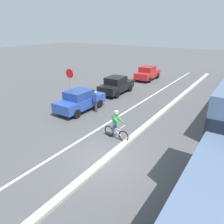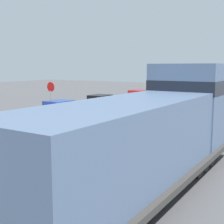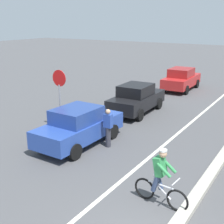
{
  "view_description": "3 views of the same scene",
  "coord_description": "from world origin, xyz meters",
  "px_view_note": "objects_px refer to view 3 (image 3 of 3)",
  "views": [
    {
      "loc": [
        5.11,
        -7.34,
        6.06
      ],
      "look_at": [
        -1.49,
        2.8,
        1.29
      ],
      "focal_mm": 35.0,
      "sensor_mm": 36.0,
      "label": 1
    },
    {
      "loc": [
        10.06,
        -12.53,
        4.09
      ],
      "look_at": [
        1.75,
        0.33,
        1.85
      ],
      "focal_mm": 50.0,
      "sensor_mm": 36.0,
      "label": 2
    },
    {
      "loc": [
        2.18,
        -5.17,
        5.11
      ],
      "look_at": [
        -4.88,
        6.13,
        1.1
      ],
      "focal_mm": 50.0,
      "sensor_mm": 36.0,
      "label": 3
    }
  ],
  "objects_px": {
    "cyclist": "(160,179)",
    "stop_sign": "(60,88)",
    "parked_car_blue": "(79,126)",
    "pedestrian_by_cars": "(108,127)",
    "parked_car_red": "(181,79)",
    "parked_car_black": "(137,98)"
  },
  "relations": [
    {
      "from": "parked_car_blue",
      "to": "parked_car_black",
      "type": "distance_m",
      "value": 5.4
    },
    {
      "from": "parked_car_red",
      "to": "pedestrian_by_cars",
      "type": "xyz_separation_m",
      "value": [
        1.22,
        -11.93,
        0.03
      ]
    },
    {
      "from": "parked_car_blue",
      "to": "pedestrian_by_cars",
      "type": "xyz_separation_m",
      "value": [
        1.17,
        0.41,
        0.03
      ]
    },
    {
      "from": "pedestrian_by_cars",
      "to": "cyclist",
      "type": "bearing_deg",
      "value": -38.17
    },
    {
      "from": "cyclist",
      "to": "pedestrian_by_cars",
      "type": "height_order",
      "value": "cyclist"
    },
    {
      "from": "parked_car_black",
      "to": "stop_sign",
      "type": "relative_size",
      "value": 1.48
    },
    {
      "from": "parked_car_red",
      "to": "pedestrian_by_cars",
      "type": "bearing_deg",
      "value": -84.15
    },
    {
      "from": "stop_sign",
      "to": "parked_car_black",
      "type": "bearing_deg",
      "value": 69.38
    },
    {
      "from": "parked_car_black",
      "to": "cyclist",
      "type": "bearing_deg",
      "value": -58.14
    },
    {
      "from": "stop_sign",
      "to": "pedestrian_by_cars",
      "type": "xyz_separation_m",
      "value": [
        2.98,
        -0.52,
        -1.18
      ]
    },
    {
      "from": "stop_sign",
      "to": "pedestrian_by_cars",
      "type": "relative_size",
      "value": 1.78
    },
    {
      "from": "parked_car_blue",
      "to": "stop_sign",
      "type": "xyz_separation_m",
      "value": [
        -1.81,
        0.94,
        1.21
      ]
    },
    {
      "from": "parked_car_blue",
      "to": "stop_sign",
      "type": "height_order",
      "value": "stop_sign"
    },
    {
      "from": "pedestrian_by_cars",
      "to": "parked_car_red",
      "type": "bearing_deg",
      "value": 95.85
    },
    {
      "from": "parked_car_black",
      "to": "cyclist",
      "type": "xyz_separation_m",
      "value": [
        4.82,
        -7.75,
        0.0
      ]
    },
    {
      "from": "cyclist",
      "to": "stop_sign",
      "type": "height_order",
      "value": "stop_sign"
    },
    {
      "from": "stop_sign",
      "to": "parked_car_blue",
      "type": "bearing_deg",
      "value": -27.36
    },
    {
      "from": "cyclist",
      "to": "stop_sign",
      "type": "distance_m",
      "value": 7.38
    },
    {
      "from": "stop_sign",
      "to": "parked_car_red",
      "type": "bearing_deg",
      "value": 81.22
    },
    {
      "from": "cyclist",
      "to": "stop_sign",
      "type": "relative_size",
      "value": 0.6
    },
    {
      "from": "parked_car_blue",
      "to": "parked_car_black",
      "type": "xyz_separation_m",
      "value": [
        -0.13,
        5.4,
        0.0
      ]
    },
    {
      "from": "parked_car_red",
      "to": "pedestrian_by_cars",
      "type": "relative_size",
      "value": 2.62
    }
  ]
}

